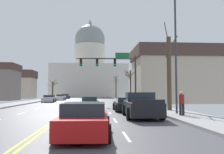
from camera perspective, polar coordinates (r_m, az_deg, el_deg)
ground at (r=17.99m, az=-11.46°, el=-8.76°), size 20.00×180.00×0.20m
signal_gantry at (r=31.96m, az=0.51°, el=2.41°), size 7.91×0.41×6.74m
street_lamp_right at (r=18.57m, az=14.00°, el=7.98°), size 2.07×0.24×8.99m
capitol_building at (r=98.26m, az=-5.24°, el=1.30°), size 28.43×23.42×31.36m
sedan_near_00 at (r=27.20m, az=-5.22°, el=-5.90°), size 2.08×4.59×1.18m
sedan_near_01 at (r=21.81m, az=3.21°, el=-6.44°), size 2.09×4.58×1.21m
pickup_truck_near_02 at (r=16.51m, az=6.82°, el=-6.76°), size 2.43×5.54×1.66m
sedan_near_03 at (r=9.42m, az=-6.44°, el=-10.12°), size 2.05×4.37×1.28m
sedan_oncoming_00 at (r=41.97m, az=-14.53°, el=-4.95°), size 2.16×4.38×1.20m
sedan_oncoming_01 at (r=52.17m, az=-11.98°, el=-4.71°), size 2.03×4.32×1.19m
sedan_oncoming_02 at (r=63.47m, az=-10.84°, el=-4.50°), size 2.03×4.68×1.21m
flank_building_00 at (r=68.73m, az=-21.22°, el=-1.60°), size 8.80×6.78×7.36m
flank_building_03 at (r=39.86m, az=14.97°, el=0.45°), size 13.68×9.26×8.65m
bare_tree_00 at (r=21.49m, az=13.22°, el=1.19°), size 1.89×1.57×7.35m
bare_tree_01 at (r=62.53m, az=-13.73°, el=-2.79°), size 2.70×1.80×4.77m
bare_tree_02 at (r=68.45m, az=0.94°, el=-2.19°), size 1.58×2.31×6.32m
bare_tree_04 at (r=38.99m, az=4.31°, el=-1.72°), size 1.65×1.61×5.17m
pedestrian_00 at (r=16.82m, az=16.03°, el=-5.64°), size 0.35×0.34×1.60m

